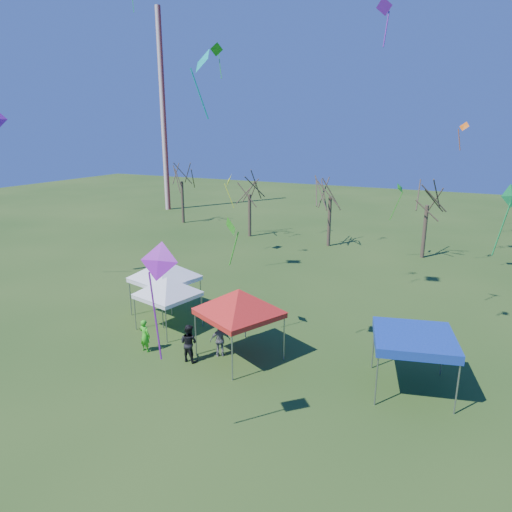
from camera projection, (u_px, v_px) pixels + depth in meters
The scene contains 22 objects.
ground at pixel (214, 371), 20.65m from camera, with size 140.00×140.00×0.00m, color #254616.
radio_mast at pixel (163, 113), 58.56m from camera, with size 0.70×0.70×25.00m, color silver.
tree_0 at pixel (181, 166), 51.43m from camera, with size 3.83×3.83×8.44m.
tree_1 at pixel (250, 179), 44.96m from camera, with size 3.42×3.42×7.54m.
tree_2 at pixel (331, 178), 41.00m from camera, with size 3.71×3.71×8.18m.
tree_3 at pixel (429, 186), 37.19m from camera, with size 3.59×3.59×7.91m.
tent_white_west at pixel (164, 264), 26.20m from camera, with size 4.25×4.25×3.85m.
tent_white_mid at pixel (167, 281), 24.38m from camera, with size 3.77×3.77×3.40m.
tent_red at pixel (239, 294), 21.07m from camera, with size 4.27×4.27×4.01m.
tent_blue at pixel (414, 339), 18.62m from camera, with size 3.88×3.88×2.50m.
person_green at pixel (145, 336), 22.31m from camera, with size 0.60×0.40×1.66m, color #38CF21.
person_dark at pixel (189, 343), 21.36m from camera, with size 0.89×0.69×1.82m, color black.
person_grey at pixel (220, 340), 21.83m from camera, with size 0.97×0.40×1.65m, color slate.
kite_13 at pixel (229, 181), 37.87m from camera, with size 1.01×1.25×2.94m.
kite_2 at pixel (217, 50), 37.63m from camera, with size 1.11×1.19×2.84m.
kite_27 at pixel (202, 61), 16.24m from camera, with size 1.18×1.10×2.45m.
kite_5 at pixel (158, 263), 13.55m from camera, with size 1.31×0.85×3.95m.
kite_18 at pixel (385, 8), 19.55m from camera, with size 0.85×0.57×2.02m.
kite_1 at pixel (231, 227), 22.28m from camera, with size 1.09×0.94×2.41m.
kite_19 at pixel (464, 127), 29.83m from camera, with size 0.82×0.72×1.89m.
kite_22 at pixel (400, 189), 36.71m from camera, with size 0.96×1.08×3.04m.
kite_17 at pixel (511, 197), 19.74m from camera, with size 0.96×0.92×3.26m.
Camera 1 is at (9.89, -15.72, 10.61)m, focal length 32.00 mm.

